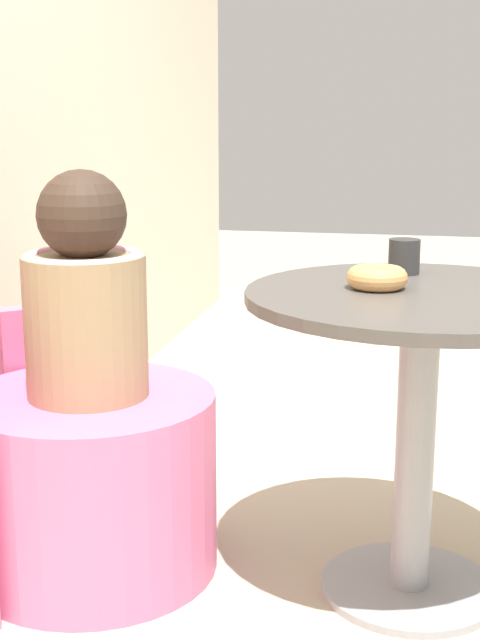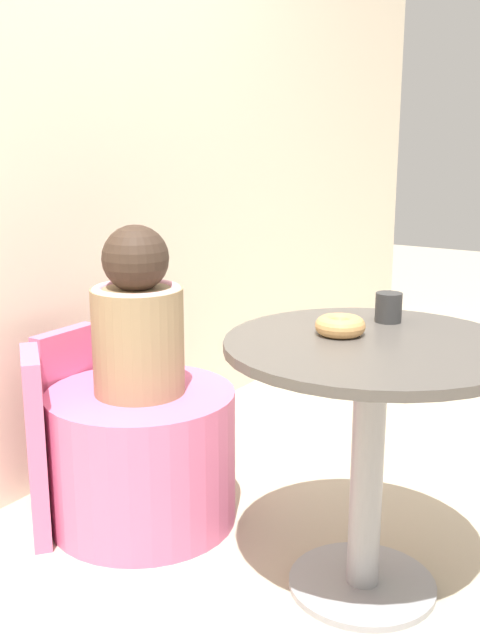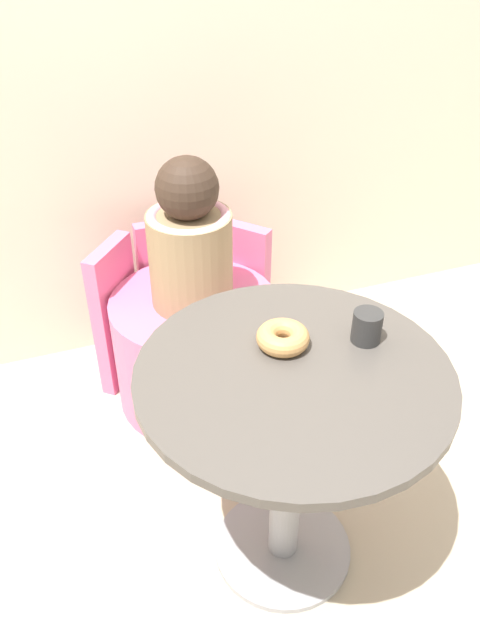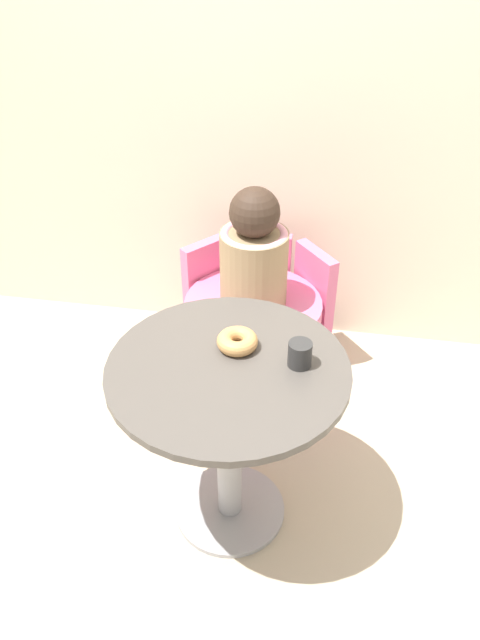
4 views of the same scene
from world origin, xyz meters
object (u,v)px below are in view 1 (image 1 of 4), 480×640
(round_table, at_px, (419,371))
(tub_chair, at_px, (92,481))
(donut, at_px, (377,277))
(cup, at_px, (404,256))
(child_figure, at_px, (85,297))

(round_table, xyz_separation_m, tub_chair, (-0.03, 0.71, -0.29))
(tub_chair, relative_size, donut, 4.50)
(donut, relative_size, cup, 1.60)
(tub_chair, height_order, donut, donut)
(tub_chair, xyz_separation_m, donut, (0.04, -0.62, 0.49))
(round_table, bearing_deg, child_figure, 92.67)
(round_table, height_order, cup, cup)
(child_figure, bearing_deg, round_table, -87.33)
(donut, bearing_deg, child_figure, 94.12)
(round_table, height_order, child_figure, child_figure)
(child_figure, height_order, donut, child_figure)
(tub_chair, height_order, child_figure, child_figure)
(round_table, distance_m, child_figure, 0.73)
(child_figure, xyz_separation_m, donut, (0.04, -0.62, 0.06))
(donut, distance_m, cup, 0.20)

